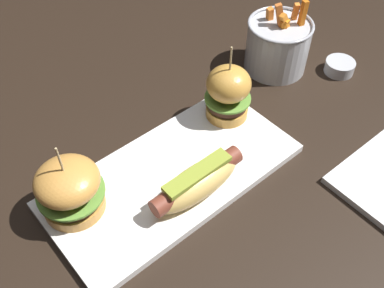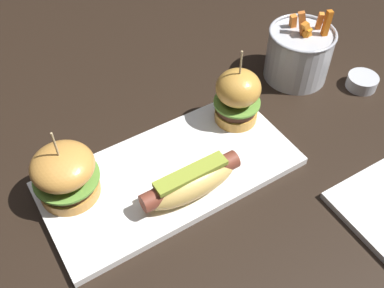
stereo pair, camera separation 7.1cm
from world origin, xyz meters
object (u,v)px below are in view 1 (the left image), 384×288
object	(u,v)px
slider_left	(70,189)
fries_bucket	(278,45)
hot_dog	(197,182)
sauce_ramekin	(340,66)
slider_right	(228,92)
platter_main	(173,176)

from	to	relation	value
slider_left	fries_bucket	world-z (taller)	same
hot_dog	sauce_ramekin	xyz separation A→B (m)	(0.43, 0.05, -0.03)
hot_dog	slider_right	world-z (taller)	slider_right
slider_left	sauce_ramekin	distance (m)	0.59
hot_dog	slider_left	size ratio (longest dim) A/B	1.24
platter_main	sauce_ramekin	bearing A→B (deg)	-0.71
platter_main	fries_bucket	world-z (taller)	fries_bucket
hot_dog	fries_bucket	distance (m)	0.37
slider_left	slider_right	bearing A→B (deg)	-0.43
slider_left	fries_bucket	size ratio (longest dim) A/B	0.90
hot_dog	slider_right	bearing A→B (deg)	32.12
platter_main	sauce_ramekin	distance (m)	0.43
platter_main	hot_dog	size ratio (longest dim) A/B	2.51
hot_dog	slider_left	world-z (taller)	slider_left
slider_left	fries_bucket	xyz separation A→B (m)	(0.50, 0.05, -0.01)
platter_main	fries_bucket	xyz separation A→B (m)	(0.34, 0.09, 0.05)
fries_bucket	slider_left	bearing A→B (deg)	-174.67
hot_dog	fries_bucket	bearing A→B (deg)	23.33
slider_right	hot_dog	bearing A→B (deg)	-147.88
platter_main	slider_left	size ratio (longest dim) A/B	3.11
platter_main	slider_right	size ratio (longest dim) A/B	2.82
hot_dog	fries_bucket	world-z (taller)	fries_bucket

